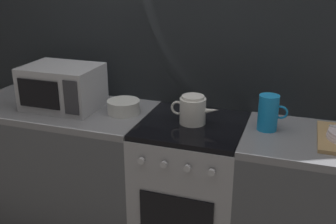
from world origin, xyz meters
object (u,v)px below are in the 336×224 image
Objects in this scene: pitcher at (268,113)px; mixing_bowl at (124,107)px; microwave at (62,87)px; stove_unit at (191,191)px; kettle at (192,110)px.

mixing_bowl is at bearing -178.94° from pitcher.
microwave reaches higher than pitcher.
kettle is (-0.00, 0.00, 0.53)m from stove_unit.
stove_unit is 0.69m from pitcher.
pitcher is at bearing 5.34° from kettle.
pitcher reaches higher than stove_unit.
mixing_bowl is (-0.44, 0.02, -0.04)m from kettle.
microwave is 2.30× the size of pitcher.
mixing_bowl is at bearing 4.12° from microwave.
stove_unit is 4.50× the size of pitcher.
stove_unit is at bearing 0.16° from microwave.
stove_unit is 0.66m from mixing_bowl.
microwave is (-0.85, -0.00, 0.59)m from stove_unit.
kettle is (0.85, 0.01, -0.05)m from microwave.
kettle is 0.42m from pitcher.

